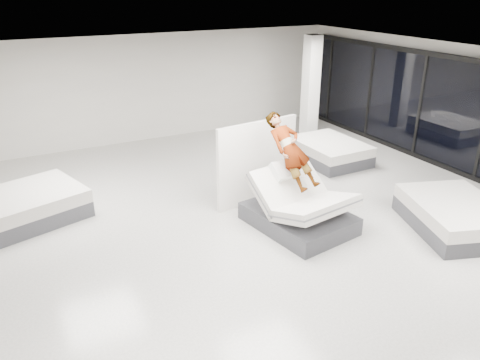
{
  "coord_description": "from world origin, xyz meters",
  "views": [
    {
      "loc": [
        -4.29,
        -6.85,
        4.6
      ],
      "look_at": [
        -0.39,
        0.64,
        1.0
      ],
      "focal_mm": 35.0,
      "sensor_mm": 36.0,
      "label": 1
    }
  ],
  "objects_px": {
    "flat_bed_right_far": "(329,151)",
    "flat_bed_left_far": "(25,207)",
    "person": "(290,163)",
    "remote": "(310,176)",
    "divider_panel": "(257,162)",
    "hero_bed": "(299,209)",
    "flat_bed_right_near": "(455,216)",
    "column": "(310,90)"
  },
  "relations": [
    {
      "from": "person",
      "to": "flat_bed_right_near",
      "type": "relative_size",
      "value": 0.67
    },
    {
      "from": "remote",
      "to": "column",
      "type": "xyz_separation_m",
      "value": [
        3.14,
        4.47,
        0.53
      ]
    },
    {
      "from": "divider_panel",
      "to": "flat_bed_left_far",
      "type": "xyz_separation_m",
      "value": [
        -4.71,
        1.41,
        -0.63
      ]
    },
    {
      "from": "hero_bed",
      "to": "flat_bed_right_far",
      "type": "distance_m",
      "value": 4.0
    },
    {
      "from": "divider_panel",
      "to": "flat_bed_right_far",
      "type": "bearing_deg",
      "value": 16.67
    },
    {
      "from": "divider_panel",
      "to": "flat_bed_left_far",
      "type": "height_order",
      "value": "divider_panel"
    },
    {
      "from": "flat_bed_left_far",
      "to": "column",
      "type": "xyz_separation_m",
      "value": [
        8.23,
        1.6,
        1.3
      ]
    },
    {
      "from": "hero_bed",
      "to": "column",
      "type": "distance_m",
      "value": 5.72
    },
    {
      "from": "hero_bed",
      "to": "flat_bed_right_far",
      "type": "height_order",
      "value": "hero_bed"
    },
    {
      "from": "flat_bed_left_far",
      "to": "column",
      "type": "distance_m",
      "value": 8.48
    },
    {
      "from": "person",
      "to": "flat_bed_right_far",
      "type": "height_order",
      "value": "person"
    },
    {
      "from": "flat_bed_right_far",
      "to": "flat_bed_left_far",
      "type": "xyz_separation_m",
      "value": [
        -7.74,
        0.1,
        0.02
      ]
    },
    {
      "from": "hero_bed",
      "to": "flat_bed_right_near",
      "type": "relative_size",
      "value": 0.88
    },
    {
      "from": "remote",
      "to": "flat_bed_right_far",
      "type": "height_order",
      "value": "remote"
    },
    {
      "from": "hero_bed",
      "to": "person",
      "type": "distance_m",
      "value": 0.93
    },
    {
      "from": "person",
      "to": "flat_bed_right_far",
      "type": "distance_m",
      "value": 3.95
    },
    {
      "from": "flat_bed_right_far",
      "to": "flat_bed_left_far",
      "type": "height_order",
      "value": "flat_bed_left_far"
    },
    {
      "from": "flat_bed_left_far",
      "to": "hero_bed",
      "type": "bearing_deg",
      "value": -30.54
    },
    {
      "from": "hero_bed",
      "to": "person",
      "type": "relative_size",
      "value": 1.32
    },
    {
      "from": "divider_panel",
      "to": "flat_bed_left_far",
      "type": "bearing_deg",
      "value": 156.47
    },
    {
      "from": "remote",
      "to": "flat_bed_right_far",
      "type": "distance_m",
      "value": 3.92
    },
    {
      "from": "person",
      "to": "flat_bed_left_far",
      "type": "xyz_separation_m",
      "value": [
        -4.81,
        2.55,
        -0.97
      ]
    },
    {
      "from": "remote",
      "to": "column",
      "type": "distance_m",
      "value": 5.49
    },
    {
      "from": "flat_bed_left_far",
      "to": "column",
      "type": "bearing_deg",
      "value": 11.01
    },
    {
      "from": "hero_bed",
      "to": "divider_panel",
      "type": "xyz_separation_m",
      "value": [
        -0.15,
        1.46,
        0.53
      ]
    },
    {
      "from": "remote",
      "to": "flat_bed_left_far",
      "type": "bearing_deg",
      "value": 141.81
    },
    {
      "from": "person",
      "to": "divider_panel",
      "type": "height_order",
      "value": "person"
    },
    {
      "from": "column",
      "to": "flat_bed_right_near",
      "type": "bearing_deg",
      "value": -96.28
    },
    {
      "from": "hero_bed",
      "to": "flat_bed_right_near",
      "type": "bearing_deg",
      "value": -29.24
    },
    {
      "from": "remote",
      "to": "flat_bed_right_near",
      "type": "height_order",
      "value": "remote"
    },
    {
      "from": "remote",
      "to": "flat_bed_left_far",
      "type": "height_order",
      "value": "remote"
    },
    {
      "from": "person",
      "to": "remote",
      "type": "bearing_deg",
      "value": -57.85
    },
    {
      "from": "flat_bed_right_near",
      "to": "column",
      "type": "height_order",
      "value": "column"
    },
    {
      "from": "hero_bed",
      "to": "flat_bed_right_far",
      "type": "xyz_separation_m",
      "value": [
        2.88,
        2.77,
        -0.12
      ]
    },
    {
      "from": "person",
      "to": "flat_bed_left_far",
      "type": "bearing_deg",
      "value": 143.27
    },
    {
      "from": "hero_bed",
      "to": "flat_bed_right_near",
      "type": "xyz_separation_m",
      "value": [
        2.71,
        -1.51,
        -0.11
      ]
    },
    {
      "from": "flat_bed_right_far",
      "to": "person",
      "type": "bearing_deg",
      "value": -139.98
    },
    {
      "from": "divider_panel",
      "to": "flat_bed_right_far",
      "type": "distance_m",
      "value": 3.37
    },
    {
      "from": "person",
      "to": "remote",
      "type": "height_order",
      "value": "person"
    },
    {
      "from": "flat_bed_right_near",
      "to": "remote",
      "type": "bearing_deg",
      "value": 148.57
    },
    {
      "from": "remote",
      "to": "flat_bed_right_near",
      "type": "xyz_separation_m",
      "value": [
        2.48,
        -1.52,
        -0.78
      ]
    },
    {
      "from": "remote",
      "to": "column",
      "type": "relative_size",
      "value": 0.04
    }
  ]
}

